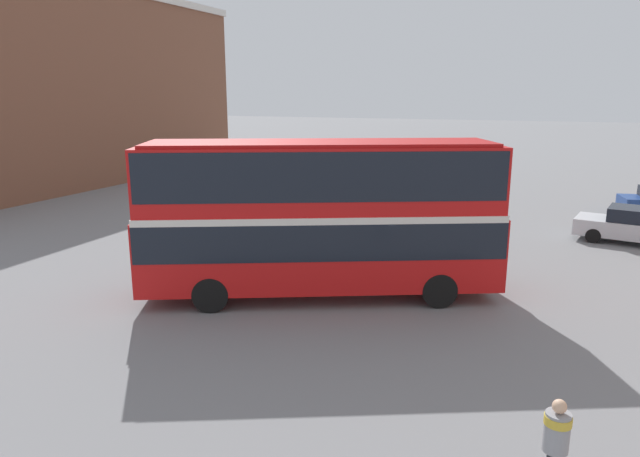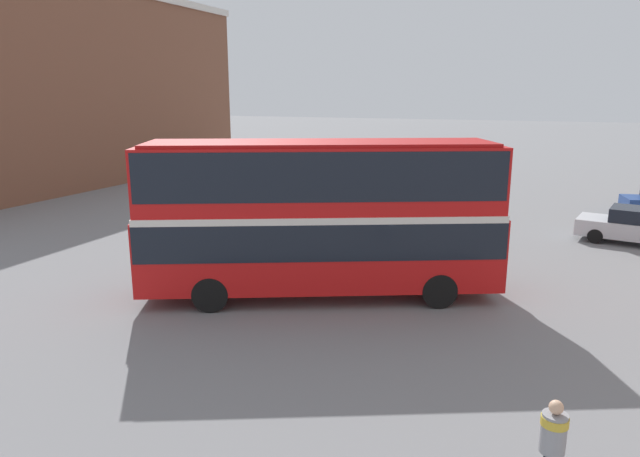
{
  "view_description": "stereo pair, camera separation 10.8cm",
  "coord_description": "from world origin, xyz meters",
  "px_view_note": "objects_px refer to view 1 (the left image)",
  "views": [
    {
      "loc": [
        5.07,
        -16.18,
        6.06
      ],
      "look_at": [
        -1.11,
        -0.84,
        2.11
      ],
      "focal_mm": 32.0,
      "sensor_mm": 36.0,
      "label": 1
    },
    {
      "loc": [
        5.17,
        -16.13,
        6.06
      ],
      "look_at": [
        -1.11,
        -0.84,
        2.11
      ],
      "focal_mm": 32.0,
      "sensor_mm": 36.0,
      "label": 2
    }
  ],
  "objects_px": {
    "parked_car_side_street": "(635,226)",
    "pedestrian_foreground": "(556,438)",
    "double_decker_bus": "(320,210)",
    "parked_car_kerb_near": "(396,183)"
  },
  "relations": [
    {
      "from": "parked_car_side_street",
      "to": "pedestrian_foreground",
      "type": "bearing_deg",
      "value": 91.18
    },
    {
      "from": "double_decker_bus",
      "to": "pedestrian_foreground",
      "type": "relative_size",
      "value": 6.5
    },
    {
      "from": "double_decker_bus",
      "to": "parked_car_side_street",
      "type": "height_order",
      "value": "double_decker_bus"
    },
    {
      "from": "double_decker_bus",
      "to": "parked_car_kerb_near",
      "type": "height_order",
      "value": "double_decker_bus"
    },
    {
      "from": "pedestrian_foreground",
      "to": "parked_car_side_street",
      "type": "distance_m",
      "value": 17.89
    },
    {
      "from": "double_decker_bus",
      "to": "pedestrian_foreground",
      "type": "height_order",
      "value": "double_decker_bus"
    },
    {
      "from": "parked_car_kerb_near",
      "to": "pedestrian_foreground",
      "type": "bearing_deg",
      "value": -83.05
    },
    {
      "from": "pedestrian_foreground",
      "to": "parked_car_kerb_near",
      "type": "relative_size",
      "value": 0.35
    },
    {
      "from": "pedestrian_foreground",
      "to": "parked_car_kerb_near",
      "type": "height_order",
      "value": "parked_car_kerb_near"
    },
    {
      "from": "double_decker_bus",
      "to": "parked_car_side_street",
      "type": "relative_size",
      "value": 2.3
    }
  ]
}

